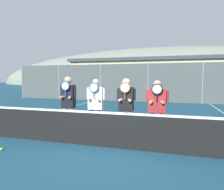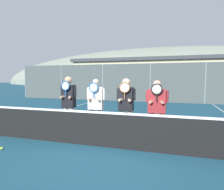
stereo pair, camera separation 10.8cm
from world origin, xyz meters
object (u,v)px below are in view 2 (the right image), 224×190
player_center_left (96,103)px  tennis_ball_on_court (2,148)px  car_far_left (78,87)px  car_left_of_center (127,88)px  car_center (185,88)px  player_center_right (126,103)px  player_leftmost (69,101)px  player_rightmost (157,105)px

player_center_left → tennis_ball_on_court: (-1.86, -1.75, -1.01)m
tennis_ball_on_court → car_far_left: bearing=109.7°
car_far_left → car_left_of_center: car_far_left is taller
car_center → car_far_left: bearing=-178.8°
player_center_right → tennis_ball_on_court: player_center_right is taller
player_leftmost → tennis_ball_on_court: 2.19m
car_far_left → car_center: size_ratio=0.94×
player_rightmost → tennis_ball_on_court: bearing=-154.5°
player_rightmost → car_far_left: size_ratio=0.40×
player_center_left → car_far_left: bearing=119.0°
tennis_ball_on_court → player_center_right: bearing=31.6°
car_left_of_center → player_center_right: bearing=-77.1°
car_center → tennis_ball_on_court: size_ratio=67.25×
car_left_of_center → car_center: car_center is taller
tennis_ball_on_court → car_center: bearing=70.9°
player_rightmost → car_center: 12.97m
player_center_left → car_center: 13.29m
player_center_left → tennis_ball_on_court: size_ratio=26.08×
player_leftmost → player_rightmost: size_ratio=1.06×
player_leftmost → player_center_left: player_leftmost is taller
player_leftmost → player_center_right: 1.82m
player_center_left → player_rightmost: size_ratio=1.02×
player_leftmost → car_center: (4.07, 13.00, -0.17)m
player_leftmost → player_rightmost: bearing=2.4°
player_center_left → player_rightmost: player_center_left is taller
car_far_left → tennis_ball_on_court: car_far_left is taller
player_leftmost → car_center: size_ratio=0.40×
car_center → tennis_ball_on_court: bearing=-109.1°
car_far_left → car_center: car_center is taller
player_center_right → car_center: size_ratio=0.39×
player_leftmost → car_far_left: (-6.15, 12.78, -0.21)m
player_center_left → car_left_of_center: size_ratio=0.41×
player_leftmost → player_center_left: bearing=7.1°
player_center_right → car_center: 13.12m
player_leftmost → car_far_left: player_leftmost is taller
player_rightmost → player_leftmost: bearing=-177.6°
player_center_right → player_rightmost: size_ratio=1.03×
player_center_left → car_left_of_center: (-1.97, 12.72, -0.17)m
player_rightmost → car_left_of_center: player_rightmost is taller
player_center_right → car_center: bearing=80.1°
tennis_ball_on_court → player_leftmost: bearing=58.9°
player_leftmost → car_far_left: 14.19m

